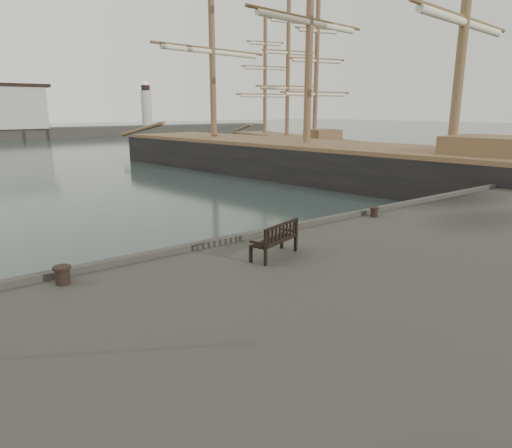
{
  "coord_description": "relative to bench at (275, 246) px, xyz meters",
  "views": [
    {
      "loc": [
        -8.32,
        -12.09,
        5.77
      ],
      "look_at": [
        0.45,
        -0.5,
        2.1
      ],
      "focal_mm": 32.0,
      "sensor_mm": 36.0,
      "label": 1
    }
  ],
  "objects": [
    {
      "name": "bollard_right",
      "position": [
        6.44,
        1.55,
        -0.13
      ],
      "size": [
        0.47,
        0.47,
        0.39
      ],
      "primitive_type": "cylinder",
      "rotation": [
        0.0,
        0.0,
        -0.3
      ],
      "color": "black",
      "rests_on": "quay"
    },
    {
      "name": "bench",
      "position": [
        0.0,
        0.0,
        0.0
      ],
      "size": [
        1.85,
        1.1,
        1.01
      ],
      "rotation": [
        0.0,
        0.0,
        0.31
      ],
      "color": "black",
      "rests_on": "quay"
    },
    {
      "name": "ground",
      "position": [
        0.18,
        2.25,
        -1.88
      ],
      "size": [
        400.0,
        400.0,
        0.0
      ],
      "primitive_type": "plane",
      "color": "black",
      "rests_on": "ground"
    },
    {
      "name": "tall_ship_main",
      "position": [
        19.56,
        19.5,
        -1.04
      ],
      "size": [
        14.82,
        45.73,
        33.7
      ],
      "rotation": [
        0.0,
        0.0,
        0.13
      ],
      "color": "black",
      "rests_on": "ground"
    },
    {
      "name": "tall_ship_far",
      "position": [
        31.28,
        35.65,
        -1.15
      ],
      "size": [
        11.72,
        26.08,
        21.88
      ],
      "rotation": [
        0.0,
        0.0,
        -0.25
      ],
      "color": "black",
      "rests_on": "ground"
    },
    {
      "name": "bollard_left",
      "position": [
        -5.56,
        1.49,
        -0.09
      ],
      "size": [
        0.53,
        0.53,
        0.46
      ],
      "primitive_type": "cylinder",
      "rotation": [
        0.0,
        0.0,
        -0.24
      ],
      "color": "black",
      "rests_on": "quay"
    }
  ]
}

